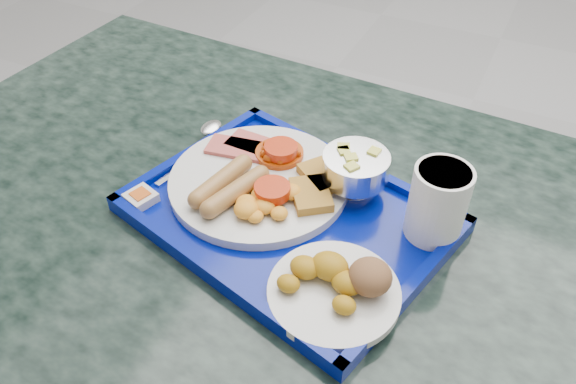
{
  "coord_description": "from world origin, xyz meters",
  "views": [
    {
      "loc": [
        0.2,
        -1.65,
        1.37
      ],
      "look_at": [
        -0.05,
        -1.13,
        0.86
      ],
      "focal_mm": 35.0,
      "sensor_mm": 36.0,
      "label": 1
    }
  ],
  "objects_px": {
    "table": "(268,311)",
    "bread_plate": "(339,285)",
    "tray": "(288,216)",
    "fruit_bowl": "(355,168)",
    "juice_cup": "(438,201)",
    "main_plate": "(261,180)"
  },
  "relations": [
    {
      "from": "fruit_bowl",
      "to": "juice_cup",
      "type": "distance_m",
      "value": 0.13
    },
    {
      "from": "tray",
      "to": "fruit_bowl",
      "type": "relative_size",
      "value": 5.06
    },
    {
      "from": "bread_plate",
      "to": "juice_cup",
      "type": "distance_m",
      "value": 0.18
    },
    {
      "from": "table",
      "to": "bread_plate",
      "type": "height_order",
      "value": "bread_plate"
    },
    {
      "from": "table",
      "to": "fruit_bowl",
      "type": "bearing_deg",
      "value": 48.59
    },
    {
      "from": "table",
      "to": "tray",
      "type": "height_order",
      "value": "tray"
    },
    {
      "from": "main_plate",
      "to": "fruit_bowl",
      "type": "xyz_separation_m",
      "value": [
        0.12,
        0.05,
        0.03
      ]
    },
    {
      "from": "main_plate",
      "to": "fruit_bowl",
      "type": "bearing_deg",
      "value": 23.54
    },
    {
      "from": "table",
      "to": "bread_plate",
      "type": "distance_m",
      "value": 0.29
    },
    {
      "from": "bread_plate",
      "to": "fruit_bowl",
      "type": "distance_m",
      "value": 0.2
    },
    {
      "from": "bread_plate",
      "to": "fruit_bowl",
      "type": "height_order",
      "value": "fruit_bowl"
    },
    {
      "from": "table",
      "to": "tray",
      "type": "relative_size",
      "value": 2.75
    },
    {
      "from": "tray",
      "to": "bread_plate",
      "type": "relative_size",
      "value": 2.99
    },
    {
      "from": "main_plate",
      "to": "bread_plate",
      "type": "relative_size",
      "value": 1.64
    },
    {
      "from": "tray",
      "to": "juice_cup",
      "type": "relative_size",
      "value": 4.58
    },
    {
      "from": "table",
      "to": "main_plate",
      "type": "bearing_deg",
      "value": 121.34
    },
    {
      "from": "fruit_bowl",
      "to": "bread_plate",
      "type": "bearing_deg",
      "value": -74.25
    },
    {
      "from": "fruit_bowl",
      "to": "juice_cup",
      "type": "xyz_separation_m",
      "value": [
        0.13,
        -0.03,
        0.01
      ]
    },
    {
      "from": "main_plate",
      "to": "bread_plate",
      "type": "height_order",
      "value": "bread_plate"
    },
    {
      "from": "main_plate",
      "to": "fruit_bowl",
      "type": "relative_size",
      "value": 2.77
    },
    {
      "from": "main_plate",
      "to": "juice_cup",
      "type": "relative_size",
      "value": 2.51
    },
    {
      "from": "tray",
      "to": "fruit_bowl",
      "type": "bearing_deg",
      "value": 53.01
    }
  ]
}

